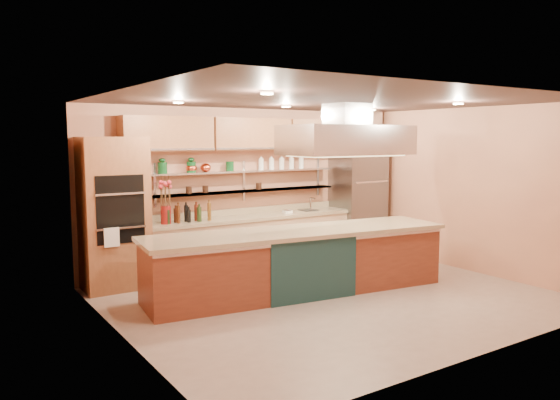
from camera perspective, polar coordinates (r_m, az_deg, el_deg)
floor at (r=8.00m, az=5.49°, el=-10.18°), size 6.00×5.00×0.02m
ceiling at (r=7.68m, az=5.72°, el=10.33°), size 6.00×5.00×0.02m
wall_back at (r=9.78m, az=-3.63°, el=1.31°), size 6.00×0.04×2.80m
wall_front at (r=6.00m, az=20.78°, el=-2.38°), size 6.00×0.04×2.80m
wall_left at (r=6.29m, az=-16.18°, el=-1.81°), size 0.04×5.00×2.80m
wall_right at (r=9.87m, az=19.29°, el=1.01°), size 0.04×5.00×2.80m
oven_stack at (r=8.55m, az=-16.93°, el=-1.39°), size 0.95×0.64×2.30m
refrigerator at (r=10.89m, az=8.15°, el=-0.07°), size 0.95×0.72×2.10m
back_counter at (r=9.63m, az=-2.96°, el=-4.39°), size 3.84×0.64×0.93m
wall_shelf_lower at (r=9.64m, az=-3.50°, el=0.94°), size 3.60×0.26×0.03m
wall_shelf_upper at (r=9.62m, az=-3.52°, el=3.02°), size 3.60×0.26×0.03m
upper_cabinets at (r=9.58m, az=-3.13°, el=6.89°), size 4.60×0.36×0.55m
range_hood at (r=8.45m, az=6.99°, el=6.23°), size 2.00×1.00×0.45m
ceiling_downlights at (r=7.84m, az=4.79°, el=10.05°), size 4.00×2.80×0.02m
island at (r=8.10m, az=1.92°, el=-6.44°), size 4.59×1.56×0.94m
flower_vase at (r=8.79m, az=-11.84°, el=-1.55°), size 0.21×0.21×0.29m
oil_bottle_cluster at (r=8.93m, az=-9.62°, el=-1.42°), size 0.84×0.25×0.27m
kitchen_scale at (r=9.88m, az=0.78°, el=-1.12°), size 0.16×0.13×0.09m
bar_faucet at (r=10.29m, az=3.21°, el=-0.42°), size 0.04×0.04×0.23m
copper_kettle at (r=9.25m, az=-7.78°, el=3.37°), size 0.24×0.24×0.14m
green_canister at (r=9.45m, az=-5.26°, el=3.53°), size 0.15×0.15×0.16m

